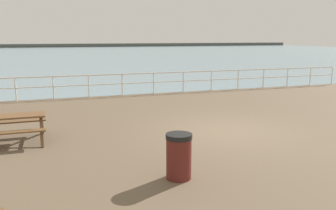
% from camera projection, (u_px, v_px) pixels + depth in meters
% --- Properties ---
extents(ground_plane, '(30.00, 24.00, 0.20)m').
position_uv_depth(ground_plane, '(223.00, 134.00, 10.97)').
color(ground_plane, brown).
extents(sea_band, '(142.00, 90.00, 0.01)m').
position_uv_depth(sea_band, '(80.00, 54.00, 60.00)').
color(sea_band, gray).
rests_on(sea_band, ground).
extents(distant_shoreline, '(142.00, 6.00, 1.80)m').
position_uv_depth(distant_shoreline, '(67.00, 47.00, 99.99)').
color(distant_shoreline, '#4C4C47').
rests_on(distant_shoreline, ground).
extents(seaward_railing, '(23.07, 0.07, 1.08)m').
position_uv_depth(seaward_railing, '(154.00, 79.00, 18.02)').
color(seaward_railing, white).
rests_on(seaward_railing, ground).
extents(picnic_table_near_right, '(1.81, 1.55, 0.80)m').
position_uv_depth(picnic_table_near_right, '(11.00, 122.00, 9.61)').
color(picnic_table_near_right, brown).
rests_on(picnic_table_near_right, ground).
extents(litter_bin, '(0.55, 0.55, 0.95)m').
position_uv_depth(litter_bin, '(179.00, 156.00, 7.20)').
color(litter_bin, '#591E19').
rests_on(litter_bin, ground).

